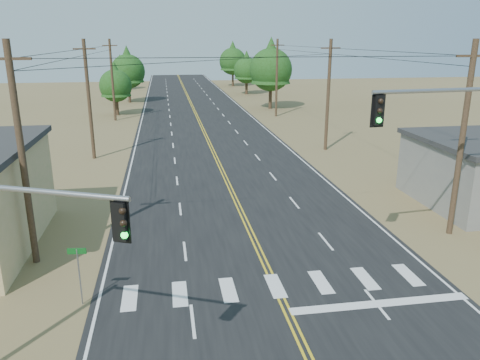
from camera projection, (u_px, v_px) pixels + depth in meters
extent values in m
cube|color=black|center=(217.00, 159.00, 40.45)|extent=(15.00, 200.00, 0.02)
cylinder|color=#4C3826|center=(22.00, 158.00, 20.40)|extent=(0.30, 0.30, 10.00)
cube|color=#4C3826|center=(9.00, 59.00, 19.18)|extent=(1.80, 0.12, 0.12)
cylinder|color=#4C3826|center=(89.00, 101.00, 39.29)|extent=(0.30, 0.30, 10.00)
cube|color=#4C3826|center=(84.00, 49.00, 38.08)|extent=(1.80, 0.12, 0.12)
cylinder|color=#4C3826|center=(112.00, 81.00, 58.19)|extent=(0.30, 0.30, 10.00)
cube|color=#4C3826|center=(110.00, 45.00, 56.97)|extent=(1.80, 0.12, 0.12)
cylinder|color=#4C3826|center=(462.00, 142.00, 23.61)|extent=(0.30, 0.30, 10.00)
cube|color=#4C3826|center=(474.00, 56.00, 22.39)|extent=(1.80, 0.12, 0.12)
cylinder|color=#4C3826|center=(328.00, 96.00, 42.50)|extent=(0.30, 0.30, 10.00)
cube|color=#4C3826|center=(331.00, 48.00, 41.29)|extent=(1.80, 0.12, 0.12)
cylinder|color=#4C3826|center=(277.00, 78.00, 61.40)|extent=(0.30, 0.30, 10.00)
cube|color=#4C3826|center=(277.00, 45.00, 60.18)|extent=(1.80, 0.12, 0.12)
cylinder|color=gray|center=(26.00, 190.00, 11.78)|extent=(5.32, 2.43, 0.14)
cube|color=black|center=(121.00, 221.00, 11.32)|extent=(0.39, 0.37, 0.98)
sphere|color=black|center=(123.00, 211.00, 11.10)|extent=(0.18, 0.18, 0.18)
sphere|color=black|center=(123.00, 223.00, 11.20)|extent=(0.18, 0.18, 0.18)
sphere|color=#0CE533|center=(124.00, 235.00, 11.29)|extent=(0.18, 0.18, 0.18)
cylinder|color=gray|center=(446.00, 90.00, 19.77)|extent=(6.93, 0.86, 0.18)
cube|color=black|center=(378.00, 110.00, 19.21)|extent=(0.42, 0.37, 1.22)
sphere|color=black|center=(381.00, 101.00, 18.91)|extent=(0.22, 0.22, 0.22)
sphere|color=black|center=(380.00, 111.00, 19.02)|extent=(0.22, 0.22, 0.22)
sphere|color=#0CE533|center=(379.00, 120.00, 19.13)|extent=(0.22, 0.22, 0.22)
cylinder|color=gray|center=(80.00, 277.00, 18.01)|extent=(0.06, 0.06, 2.37)
cube|color=#0C5418|center=(77.00, 251.00, 17.69)|extent=(0.71, 0.09, 0.24)
cylinder|color=#3F2D1E|center=(117.00, 106.00, 63.48)|extent=(0.43, 0.43, 2.58)
cone|color=#1D4012|center=(115.00, 79.00, 62.44)|extent=(4.02, 4.02, 4.59)
sphere|color=#1D4012|center=(116.00, 86.00, 62.71)|extent=(4.30, 4.30, 4.30)
cylinder|color=#3F2D1E|center=(129.00, 92.00, 75.97)|extent=(0.43, 0.43, 3.25)
cone|color=#1D4012|center=(127.00, 64.00, 74.66)|extent=(5.06, 5.06, 5.78)
sphere|color=#1D4012|center=(128.00, 71.00, 75.00)|extent=(5.42, 5.42, 5.42)
cylinder|color=#3F2D1E|center=(122.00, 83.00, 95.55)|extent=(0.44, 0.44, 2.53)
cone|color=#1D4012|center=(120.00, 66.00, 94.53)|extent=(3.93, 3.93, 4.49)
sphere|color=#1D4012|center=(121.00, 70.00, 94.80)|extent=(4.21, 4.21, 4.21)
cylinder|color=#3F2D1E|center=(270.00, 96.00, 69.11)|extent=(0.49, 0.49, 3.71)
cone|color=#1D4012|center=(271.00, 60.00, 67.62)|extent=(5.77, 5.77, 6.60)
sphere|color=#1D4012|center=(271.00, 70.00, 68.01)|extent=(6.18, 6.18, 6.18)
cylinder|color=#3F2D1E|center=(246.00, 86.00, 87.50)|extent=(0.50, 0.50, 2.87)
cone|color=#1D4012|center=(247.00, 65.00, 86.34)|extent=(4.46, 4.46, 5.10)
sphere|color=#1D4012|center=(247.00, 70.00, 86.64)|extent=(4.78, 4.78, 4.78)
cylinder|color=#3F2D1E|center=(233.00, 78.00, 102.25)|extent=(0.44, 0.44, 3.47)
cone|color=#1D4012|center=(233.00, 55.00, 100.86)|extent=(5.39, 5.39, 6.16)
sphere|color=#1D4012|center=(233.00, 61.00, 101.22)|extent=(5.78, 5.78, 5.78)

